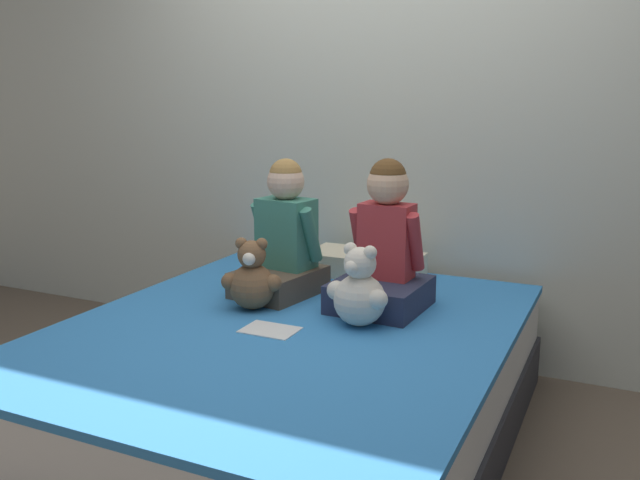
{
  "coord_description": "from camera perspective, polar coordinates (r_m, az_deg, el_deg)",
  "views": [
    {
      "loc": [
        1.19,
        -2.22,
        1.37
      ],
      "look_at": [
        0.0,
        0.3,
        0.76
      ],
      "focal_mm": 38.0,
      "sensor_mm": 36.0,
      "label": 1
    }
  ],
  "objects": [
    {
      "name": "teddy_bear_held_by_left_child",
      "position": [
        2.83,
        -5.74,
        -3.31
      ],
      "size": [
        0.25,
        0.19,
        0.3
      ],
      "rotation": [
        0.0,
        0.0,
        0.32
      ],
      "color": "brown",
      "rests_on": "bed"
    },
    {
      "name": "pillow_at_headboard",
      "position": [
        3.37,
        3.81,
        -2.02
      ],
      "size": [
        0.56,
        0.29,
        0.11
      ],
      "color": "beige",
      "rests_on": "bed"
    },
    {
      "name": "sign_card",
      "position": [
        2.61,
        -4.23,
        -7.55
      ],
      "size": [
        0.21,
        0.15,
        0.0
      ],
      "color": "white",
      "rests_on": "bed"
    },
    {
      "name": "child_on_left",
      "position": [
        3.03,
        -3.1,
        0.03
      ],
      "size": [
        0.36,
        0.43,
        0.61
      ],
      "rotation": [
        0.0,
        0.0,
        -0.17
      ],
      "color": "brown",
      "rests_on": "bed"
    },
    {
      "name": "teddy_bear_held_by_right_child",
      "position": [
        2.62,
        3.33,
        -4.36
      ],
      "size": [
        0.27,
        0.2,
        0.32
      ],
      "rotation": [
        0.0,
        0.0,
        -0.23
      ],
      "color": "silver",
      "rests_on": "bed"
    },
    {
      "name": "child_on_right",
      "position": [
        2.84,
        5.41,
        -0.92
      ],
      "size": [
        0.38,
        0.4,
        0.63
      ],
      "rotation": [
        0.0,
        0.0,
        -0.05
      ],
      "color": "#282D47",
      "rests_on": "bed"
    },
    {
      "name": "wall_behind_bed",
      "position": [
        3.53,
        5.67,
        10.28
      ],
      "size": [
        8.0,
        0.06,
        2.5
      ],
      "color": "beige",
      "rests_on": "ground_plane"
    },
    {
      "name": "ground_plane",
      "position": [
        2.86,
        -2.67,
        -16.3
      ],
      "size": [
        14.0,
        14.0,
        0.0
      ],
      "primitive_type": "plane",
      "color": "brown"
    },
    {
      "name": "bed",
      "position": [
        2.76,
        -2.72,
        -11.93
      ],
      "size": [
        1.68,
        2.0,
        0.48
      ],
      "color": "#2D2D33",
      "rests_on": "ground_plane"
    }
  ]
}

